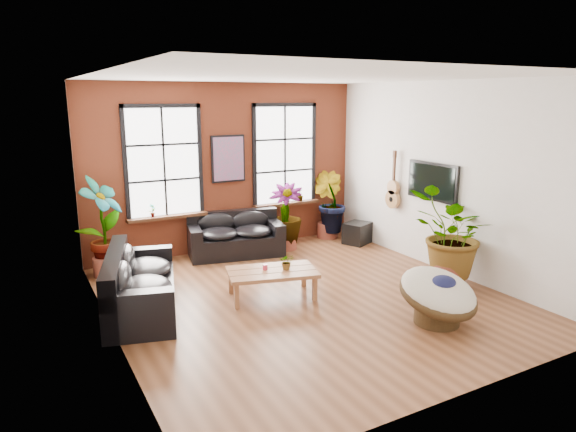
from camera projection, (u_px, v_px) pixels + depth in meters
name	position (u px, v px, depth m)	size (l,w,h in m)	color
room	(302.00, 191.00, 8.13)	(6.04, 6.54, 3.54)	brown
sofa_back	(235.00, 236.00, 10.64)	(2.06, 1.30, 0.88)	black
sofa_left	(137.00, 284.00, 7.82)	(1.55, 2.49, 0.91)	black
coffee_table	(272.00, 273.00, 8.34)	(1.59, 1.15, 0.55)	brown
papasan_chair	(438.00, 295.00, 7.36)	(1.26, 1.28, 0.85)	#3A2914
poster	(228.00, 159.00, 10.67)	(0.74, 0.06, 0.98)	black
tv_wall_unit	(421.00, 185.00, 9.93)	(0.13, 1.86, 1.20)	black
media_box	(357.00, 233.00, 11.46)	(0.71, 0.66, 0.47)	black
pot_back_left	(107.00, 266.00, 9.40)	(0.53, 0.53, 0.35)	brown
pot_back_right	(328.00, 230.00, 11.97)	(0.53, 0.53, 0.35)	brown
pot_right_wall	(448.00, 274.00, 8.86)	(0.60, 0.60, 0.42)	brown
pot_mid	(286.00, 241.00, 11.06)	(0.58, 0.58, 0.33)	brown
floor_plant_back_left	(103.00, 223.00, 9.23)	(0.89, 0.61, 1.70)	#0F391D
floor_plant_back_right	(329.00, 202.00, 11.79)	(0.77, 0.62, 1.39)	#0F391D
floor_plant_right_wall	(452.00, 235.00, 8.70)	(1.37, 1.19, 1.53)	#0F391D
floor_plant_mid	(285.00, 214.00, 10.94)	(0.71, 0.71, 1.27)	#0F391D
table_plant	(287.00, 262.00, 8.35)	(0.23, 0.20, 0.26)	#0F391D
sill_plant_left	(152.00, 210.00, 10.06)	(0.14, 0.10, 0.27)	#0F391D
sill_plant_right	(300.00, 195.00, 11.63)	(0.15, 0.15, 0.27)	#0F391D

